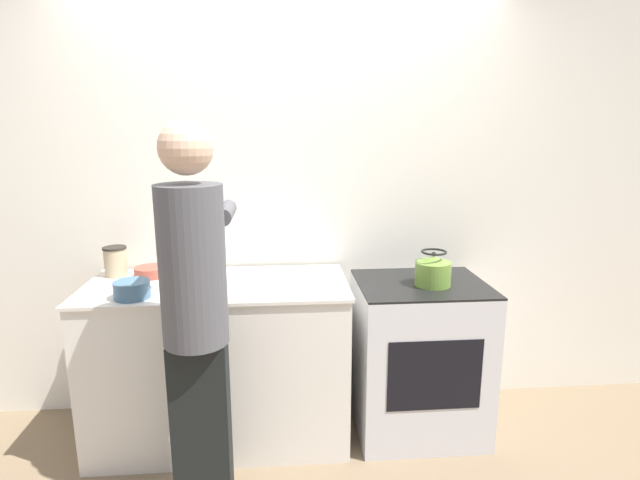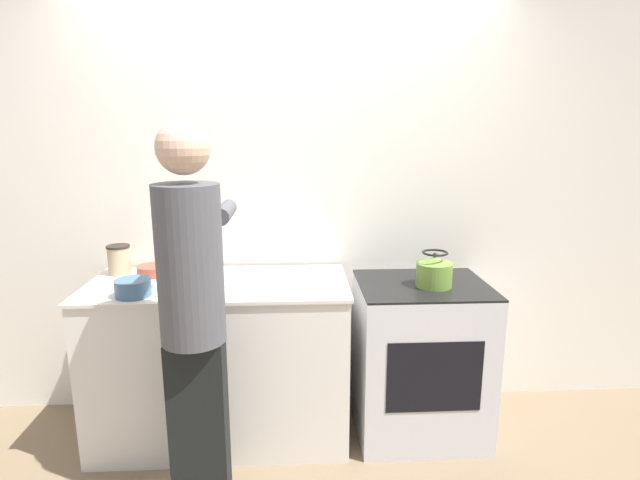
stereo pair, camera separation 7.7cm
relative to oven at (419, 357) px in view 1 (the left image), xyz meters
name	(u,v)px [view 1 (the left image)]	position (x,y,z in m)	size (l,w,h in m)	color
ground_plane	(294,466)	(-0.73, -0.30, -0.45)	(12.00, 12.00, 0.00)	#7A664C
wall_back	(288,201)	(-0.73, 0.39, 0.85)	(8.00, 0.05, 2.60)	silver
counter	(221,361)	(-1.13, 0.01, 0.01)	(1.41, 0.65, 0.91)	silver
oven	(419,357)	(0.00, 0.00, 0.00)	(0.71, 0.60, 0.89)	silver
person	(195,306)	(-1.15, -0.53, 0.54)	(0.32, 0.56, 1.76)	black
cutting_board	(217,282)	(-1.13, 0.00, 0.48)	(0.39, 0.19, 0.02)	silver
knife	(222,281)	(-1.10, -0.02, 0.49)	(0.19, 0.07, 0.01)	silver
kettle	(433,271)	(0.04, -0.05, 0.53)	(0.19, 0.19, 0.19)	olive
bowl_prep	(132,290)	(-1.51, -0.19, 0.51)	(0.18, 0.18, 0.09)	#426684
bowl_mixing	(151,272)	(-1.51, 0.17, 0.50)	(0.18, 0.18, 0.06)	#9E4738
canister_jar	(116,261)	(-1.71, 0.20, 0.55)	(0.13, 0.13, 0.17)	tan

